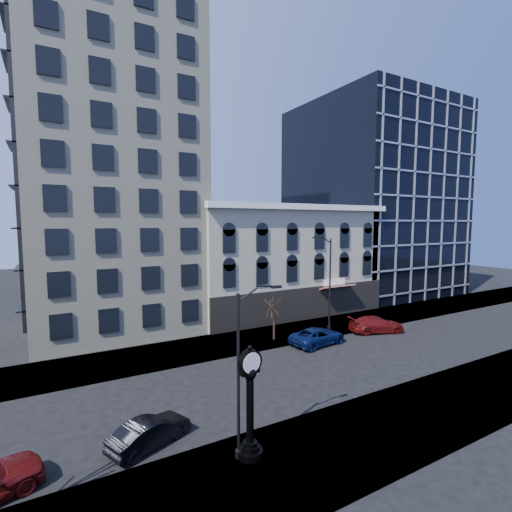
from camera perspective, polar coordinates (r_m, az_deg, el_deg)
ground at (r=26.01m, az=0.52°, el=-18.77°), size 160.00×160.00×0.00m
sidewalk_far at (r=32.70m, az=-6.70°, el=-13.59°), size 160.00×6.00×0.12m
sidewalk_near at (r=20.25m, az=13.21°, el=-26.20°), size 160.00×6.00×0.12m
cream_tower at (r=40.85m, az=-21.62°, el=17.20°), size 15.90×15.40×42.50m
victorian_row at (r=43.84m, az=3.76°, el=-0.81°), size 22.60×11.19×12.50m
glass_office at (r=60.49m, az=17.33°, el=8.20°), size 20.00×20.15×28.00m
street_clock at (r=17.69m, az=-0.93°, el=-22.18°), size 1.16×1.16×5.10m
street_lamp_near at (r=16.53m, az=-0.93°, el=-10.68°), size 2.03×0.31×7.85m
street_lamp_far at (r=35.73m, az=10.57°, el=-0.28°), size 2.44×0.38×9.40m
bare_tree_far at (r=33.22m, az=2.81°, el=-7.28°), size 2.53×2.53×4.35m
car_near_b at (r=20.05m, az=-16.01°, el=-24.60°), size 4.25×2.85×1.32m
car_far_a at (r=33.29m, az=9.45°, el=-12.07°), size 5.54×3.11×1.46m
car_far_b at (r=38.10m, az=18.05°, el=-9.97°), size 5.70×3.72×1.54m
car_far_c at (r=38.58m, az=18.38°, el=-9.95°), size 3.93×1.59×1.34m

